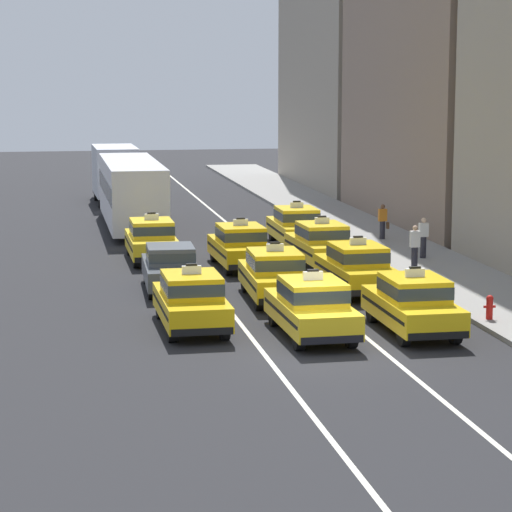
% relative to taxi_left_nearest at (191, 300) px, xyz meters
% --- Properties ---
extents(ground_plane, '(160.00, 160.00, 0.00)m').
position_rel_taxi_left_nearest_xyz_m(ground_plane, '(3.12, -3.40, -0.88)').
color(ground_plane, '#232326').
extents(lane_stripe_left_center, '(0.14, 80.00, 0.01)m').
position_rel_taxi_left_nearest_xyz_m(lane_stripe_left_center, '(1.52, 16.60, -0.87)').
color(lane_stripe_left_center, silver).
rests_on(lane_stripe_left_center, ground).
extents(lane_stripe_center_right, '(0.14, 80.00, 0.01)m').
position_rel_taxi_left_nearest_xyz_m(lane_stripe_center_right, '(4.72, 16.60, -0.87)').
color(lane_stripe_center_right, silver).
rests_on(lane_stripe_center_right, ground).
extents(sidewalk_curb, '(4.00, 90.00, 0.15)m').
position_rel_taxi_left_nearest_xyz_m(sidewalk_curb, '(10.32, 11.60, -0.80)').
color(sidewalk_curb, gray).
rests_on(sidewalk_curb, ground).
extents(taxi_left_nearest, '(1.85, 4.57, 1.96)m').
position_rel_taxi_left_nearest_xyz_m(taxi_left_nearest, '(0.00, 0.00, 0.00)').
color(taxi_left_nearest, black).
rests_on(taxi_left_nearest, ground).
extents(sedan_left_second, '(1.92, 4.36, 1.58)m').
position_rel_taxi_left_nearest_xyz_m(sedan_left_second, '(0.04, 5.98, -0.03)').
color(sedan_left_second, black).
rests_on(sedan_left_second, ground).
extents(taxi_left_third, '(1.84, 4.57, 1.96)m').
position_rel_taxi_left_nearest_xyz_m(taxi_left_third, '(-0.02, 12.31, 0.00)').
color(taxi_left_third, black).
rests_on(taxi_left_third, ground).
extents(bus_left_fourth, '(2.56, 11.21, 3.22)m').
position_rel_taxi_left_nearest_xyz_m(bus_left_fourth, '(-0.06, 22.10, 0.94)').
color(bus_left_fourth, black).
rests_on(bus_left_fourth, ground).
extents(box_truck_left_fifth, '(2.38, 6.99, 3.27)m').
position_rel_taxi_left_nearest_xyz_m(box_truck_left_fifth, '(-0.23, 32.82, 0.90)').
color(box_truck_left_fifth, black).
rests_on(box_truck_left_fifth, ground).
extents(taxi_center_nearest, '(1.90, 4.59, 1.96)m').
position_rel_taxi_left_nearest_xyz_m(taxi_center_nearest, '(3.23, -1.56, 0.00)').
color(taxi_center_nearest, black).
rests_on(taxi_center_nearest, ground).
extents(taxi_center_second, '(1.96, 4.62, 1.96)m').
position_rel_taxi_left_nearest_xyz_m(taxi_center_second, '(3.21, 3.71, 0.00)').
color(taxi_center_second, black).
rests_on(taxi_center_second, ground).
extents(taxi_center_third, '(1.91, 4.60, 1.96)m').
position_rel_taxi_left_nearest_xyz_m(taxi_center_third, '(3.15, 10.09, 0.00)').
color(taxi_center_third, black).
rests_on(taxi_center_third, ground).
extents(taxi_right_nearest, '(1.82, 4.56, 1.96)m').
position_rel_taxi_left_nearest_xyz_m(taxi_right_nearest, '(6.19, -1.62, 0.00)').
color(taxi_right_nearest, black).
rests_on(taxi_right_nearest, ground).
extents(taxi_right_second, '(1.93, 4.60, 1.96)m').
position_rel_taxi_left_nearest_xyz_m(taxi_right_second, '(6.23, 4.57, 0.00)').
color(taxi_right_second, black).
rests_on(taxi_right_second, ground).
extents(taxi_right_third, '(1.98, 4.62, 1.96)m').
position_rel_taxi_left_nearest_xyz_m(taxi_right_third, '(6.32, 10.06, 0.00)').
color(taxi_right_third, black).
rests_on(taxi_right_third, ground).
extents(taxi_right_fourth, '(1.86, 4.58, 1.96)m').
position_rel_taxi_left_nearest_xyz_m(taxi_right_fourth, '(6.48, 15.24, 0.00)').
color(taxi_right_fourth, black).
rests_on(taxi_right_fourth, ground).
extents(pedestrian_near_crosswalk, '(0.36, 0.24, 1.60)m').
position_rel_taxi_left_nearest_xyz_m(pedestrian_near_crosswalk, '(10.50, 10.23, 0.08)').
color(pedestrian_near_crosswalk, '#23232D').
rests_on(pedestrian_near_crosswalk, sidewalk_curb).
extents(pedestrian_mid_block, '(0.47, 0.24, 1.53)m').
position_rel_taxi_left_nearest_xyz_m(pedestrian_mid_block, '(10.43, 15.53, 0.04)').
color(pedestrian_mid_block, '#23232D').
rests_on(pedestrian_mid_block, sidewalk_curb).
extents(pedestrian_by_storefront, '(0.36, 0.24, 1.60)m').
position_rel_taxi_left_nearest_xyz_m(pedestrian_by_storefront, '(9.46, 8.15, 0.08)').
color(pedestrian_by_storefront, '#23232D').
rests_on(pedestrian_by_storefront, sidewalk_curb).
extents(fire_hydrant, '(0.36, 0.22, 0.73)m').
position_rel_taxi_left_nearest_xyz_m(fire_hydrant, '(8.80, -0.92, -0.33)').
color(fire_hydrant, red).
rests_on(fire_hydrant, sidewalk_curb).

